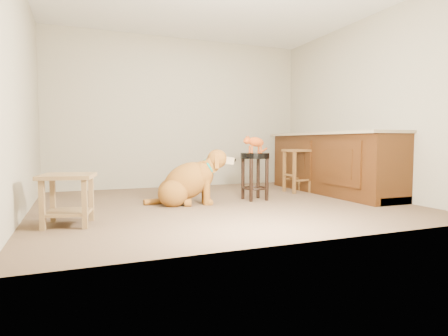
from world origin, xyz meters
name	(u,v)px	position (x,y,z in m)	size (l,w,h in m)	color
floor	(221,203)	(0.00, 0.00, 0.00)	(4.50, 4.00, 0.01)	brown
room_shell	(221,72)	(0.00, 0.00, 1.68)	(4.54, 4.04, 2.62)	#9F9880
cabinet_run	(331,165)	(1.94, 0.30, 0.44)	(0.70, 2.56, 0.94)	#3F210B
padded_stool	(255,167)	(0.54, 0.11, 0.46)	(0.39, 0.39, 0.64)	black
wood_stool	(297,170)	(1.51, 0.58, 0.35)	(0.37, 0.37, 0.68)	brown
side_table	(68,192)	(-1.80, -0.66, 0.32)	(0.55, 0.55, 0.49)	brown
golden_retriever	(188,183)	(-0.42, 0.09, 0.28)	(1.15, 0.64, 0.75)	brown
tabby_kitten	(254,142)	(0.53, 0.11, 0.79)	(0.41, 0.16, 0.26)	#9A3B0F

